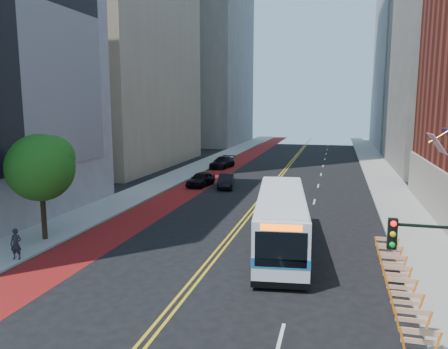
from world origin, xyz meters
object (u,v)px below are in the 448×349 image
object	(u,v)px
transit_bus	(281,220)
pedestrian	(16,244)
car_c	(222,162)
car_a	(201,179)
street_tree	(42,165)
traffic_signal	(430,269)
car_b	(226,181)

from	to	relation	value
transit_bus	pedestrian	bearing A→B (deg)	-163.88
transit_bus	car_c	size ratio (longest dim) A/B	2.42
car_a	pedestrian	xyz separation A→B (m)	(-3.00, -24.40, 0.26)
street_tree	pedestrian	bearing A→B (deg)	-77.12
street_tree	car_a	xyz separation A→B (m)	(3.84, 20.71, -4.15)
street_tree	traffic_signal	xyz separation A→B (m)	(20.66, -9.55, -1.19)
car_a	pedestrian	distance (m)	24.58
transit_bus	car_b	xyz separation A→B (m)	(-8.02, 18.14, -1.08)
car_c	street_tree	bearing A→B (deg)	-86.22
street_tree	car_c	world-z (taller)	street_tree
car_a	car_c	size ratio (longest dim) A/B	0.84
car_b	car_c	world-z (taller)	car_c
street_tree	traffic_signal	distance (m)	22.79
street_tree	car_c	xyz separation A→B (m)	(2.60, 34.48, -4.14)
traffic_signal	car_b	size ratio (longest dim) A/B	1.15
car_a	pedestrian	world-z (taller)	pedestrian
traffic_signal	car_c	world-z (taller)	traffic_signal
car_b	transit_bus	bearing A→B (deg)	-76.06
transit_bus	traffic_signal	bearing A→B (deg)	-70.36
car_b	pedestrian	size ratio (longest dim) A/B	2.54
street_tree	car_b	world-z (taller)	street_tree
car_c	pedestrian	world-z (taller)	pedestrian
traffic_signal	car_c	bearing A→B (deg)	112.30
street_tree	car_b	size ratio (longest dim) A/B	1.52
street_tree	transit_bus	bearing A→B (deg)	8.65
traffic_signal	car_a	xyz separation A→B (m)	(-16.81, 30.26, -2.96)
car_a	car_b	xyz separation A→B (m)	(2.88, -0.33, -0.04)
car_b	car_a	bearing A→B (deg)	163.64
street_tree	pedestrian	size ratio (longest dim) A/B	3.87
car_c	pedestrian	bearing A→B (deg)	-84.55
transit_bus	car_b	size ratio (longest dim) A/B	2.91
street_tree	transit_bus	xyz separation A→B (m)	(14.74, 2.24, -3.11)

